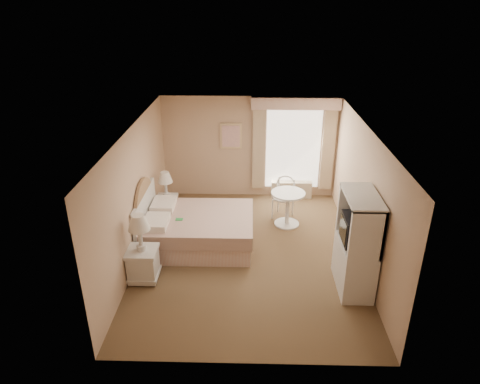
{
  "coord_description": "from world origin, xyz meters",
  "views": [
    {
      "loc": [
        0.03,
        -7.1,
        4.61
      ],
      "look_at": [
        -0.17,
        0.3,
        1.19
      ],
      "focal_mm": 32.0,
      "sensor_mm": 36.0,
      "label": 1
    }
  ],
  "objects_px": {
    "bed": "(193,228)",
    "cafe_chair": "(284,194)",
    "nightstand_near": "(142,256)",
    "round_table": "(288,203)",
    "nightstand_far": "(167,201)",
    "armoire": "(356,250)"
  },
  "relations": [
    {
      "from": "nightstand_far",
      "to": "round_table",
      "type": "height_order",
      "value": "nightstand_far"
    },
    {
      "from": "round_table",
      "to": "cafe_chair",
      "type": "xyz_separation_m",
      "value": [
        -0.05,
        0.41,
        0.04
      ]
    },
    {
      "from": "nightstand_near",
      "to": "cafe_chair",
      "type": "xyz_separation_m",
      "value": [
        2.63,
        2.48,
        0.08
      ]
    },
    {
      "from": "nightstand_near",
      "to": "nightstand_far",
      "type": "height_order",
      "value": "nightstand_near"
    },
    {
      "from": "nightstand_far",
      "to": "round_table",
      "type": "distance_m",
      "value": 2.69
    },
    {
      "from": "round_table",
      "to": "nightstand_far",
      "type": "bearing_deg",
      "value": 174.9
    },
    {
      "from": "nightstand_far",
      "to": "cafe_chair",
      "type": "distance_m",
      "value": 2.64
    },
    {
      "from": "bed",
      "to": "nightstand_far",
      "type": "height_order",
      "value": "bed"
    },
    {
      "from": "nightstand_far",
      "to": "cafe_chair",
      "type": "height_order",
      "value": "nightstand_far"
    },
    {
      "from": "nightstand_far",
      "to": "cafe_chair",
      "type": "xyz_separation_m",
      "value": [
        2.63,
        0.17,
        0.14
      ]
    },
    {
      "from": "bed",
      "to": "cafe_chair",
      "type": "bearing_deg",
      "value": 33.95
    },
    {
      "from": "round_table",
      "to": "armoire",
      "type": "xyz_separation_m",
      "value": [
        0.97,
        -2.18,
        0.21
      ]
    },
    {
      "from": "nightstand_near",
      "to": "round_table",
      "type": "bearing_deg",
      "value": 37.76
    },
    {
      "from": "bed",
      "to": "cafe_chair",
      "type": "height_order",
      "value": "bed"
    },
    {
      "from": "round_table",
      "to": "armoire",
      "type": "distance_m",
      "value": 2.4
    },
    {
      "from": "bed",
      "to": "round_table",
      "type": "height_order",
      "value": "bed"
    },
    {
      "from": "nightstand_far",
      "to": "armoire",
      "type": "height_order",
      "value": "armoire"
    },
    {
      "from": "cafe_chair",
      "to": "nightstand_near",
      "type": "bearing_deg",
      "value": -112.17
    },
    {
      "from": "nightstand_near",
      "to": "round_table",
      "type": "xyz_separation_m",
      "value": [
        2.68,
        2.08,
        0.04
      ]
    },
    {
      "from": "nightstand_far",
      "to": "nightstand_near",
      "type": "bearing_deg",
      "value": -90.0
    },
    {
      "from": "armoire",
      "to": "round_table",
      "type": "bearing_deg",
      "value": 114.0
    },
    {
      "from": "bed",
      "to": "armoire",
      "type": "distance_m",
      "value": 3.23
    }
  ]
}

